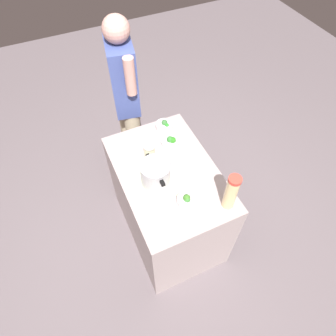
{
  "coord_description": "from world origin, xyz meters",
  "views": [
    {
      "loc": [
        -1.14,
        0.52,
        2.61
      ],
      "look_at": [
        0.0,
        0.0,
        0.95
      ],
      "focal_mm": 31.45,
      "sensor_mm": 36.0,
      "label": 1
    }
  ],
  "objects_px": {
    "mason_jar": "(149,151)",
    "broccoli_bowl_back": "(164,125)",
    "lemonade_pitcher": "(231,192)",
    "person_cook": "(126,102)",
    "cooking_pot": "(155,173)",
    "broccoli_bowl_front": "(187,200)",
    "broccoli_bowl_center": "(170,141)"
  },
  "relations": [
    {
      "from": "mason_jar",
      "to": "broccoli_bowl_back",
      "type": "bearing_deg",
      "value": -44.31
    },
    {
      "from": "broccoli_bowl_front",
      "to": "person_cook",
      "type": "distance_m",
      "value": 1.11
    },
    {
      "from": "cooking_pot",
      "to": "mason_jar",
      "type": "relative_size",
      "value": 2.52
    },
    {
      "from": "mason_jar",
      "to": "broccoli_bowl_back",
      "type": "relative_size",
      "value": 0.83
    },
    {
      "from": "mason_jar",
      "to": "broccoli_bowl_back",
      "type": "xyz_separation_m",
      "value": [
        0.23,
        -0.22,
        -0.03
      ]
    },
    {
      "from": "broccoli_bowl_center",
      "to": "person_cook",
      "type": "relative_size",
      "value": 0.08
    },
    {
      "from": "broccoli_bowl_front",
      "to": "person_cook",
      "type": "height_order",
      "value": "person_cook"
    },
    {
      "from": "lemonade_pitcher",
      "to": "person_cook",
      "type": "distance_m",
      "value": 1.27
    },
    {
      "from": "cooking_pot",
      "to": "broccoli_bowl_back",
      "type": "distance_m",
      "value": 0.54
    },
    {
      "from": "mason_jar",
      "to": "broccoli_bowl_back",
      "type": "height_order",
      "value": "mason_jar"
    },
    {
      "from": "broccoli_bowl_front",
      "to": "person_cook",
      "type": "xyz_separation_m",
      "value": [
        1.11,
        0.03,
        -0.01
      ]
    },
    {
      "from": "broccoli_bowl_front",
      "to": "broccoli_bowl_back",
      "type": "bearing_deg",
      "value": -11.92
    },
    {
      "from": "broccoli_bowl_back",
      "to": "broccoli_bowl_center",
      "type": "bearing_deg",
      "value": 171.16
    },
    {
      "from": "cooking_pot",
      "to": "broccoli_bowl_front",
      "type": "distance_m",
      "value": 0.28
    },
    {
      "from": "lemonade_pitcher",
      "to": "person_cook",
      "type": "bearing_deg",
      "value": 12.28
    },
    {
      "from": "lemonade_pitcher",
      "to": "mason_jar",
      "type": "distance_m",
      "value": 0.68
    },
    {
      "from": "mason_jar",
      "to": "broccoli_bowl_front",
      "type": "relative_size",
      "value": 0.84
    },
    {
      "from": "cooking_pot",
      "to": "broccoli_bowl_back",
      "type": "bearing_deg",
      "value": -30.47
    },
    {
      "from": "broccoli_bowl_back",
      "to": "person_cook",
      "type": "height_order",
      "value": "person_cook"
    },
    {
      "from": "person_cook",
      "to": "broccoli_bowl_back",
      "type": "bearing_deg",
      "value": -156.73
    },
    {
      "from": "lemonade_pitcher",
      "to": "broccoli_bowl_center",
      "type": "relative_size",
      "value": 2.14
    },
    {
      "from": "broccoli_bowl_center",
      "to": "broccoli_bowl_back",
      "type": "height_order",
      "value": "broccoli_bowl_center"
    },
    {
      "from": "lemonade_pitcher",
      "to": "person_cook",
      "type": "height_order",
      "value": "person_cook"
    },
    {
      "from": "lemonade_pitcher",
      "to": "person_cook",
      "type": "xyz_separation_m",
      "value": [
        1.24,
        0.27,
        -0.13
      ]
    },
    {
      "from": "broccoli_bowl_center",
      "to": "broccoli_bowl_back",
      "type": "bearing_deg",
      "value": -8.84
    },
    {
      "from": "lemonade_pitcher",
      "to": "broccoli_bowl_back",
      "type": "bearing_deg",
      "value": 6.37
    },
    {
      "from": "broccoli_bowl_center",
      "to": "broccoli_bowl_back",
      "type": "xyz_separation_m",
      "value": [
        0.18,
        -0.03,
        -0.0
      ]
    },
    {
      "from": "cooking_pot",
      "to": "lemonade_pitcher",
      "type": "relative_size",
      "value": 0.94
    },
    {
      "from": "broccoli_bowl_front",
      "to": "broccoli_bowl_center",
      "type": "bearing_deg",
      "value": -12.95
    },
    {
      "from": "broccoli_bowl_center",
      "to": "broccoli_bowl_back",
      "type": "relative_size",
      "value": 1.04
    },
    {
      "from": "broccoli_bowl_back",
      "to": "person_cook",
      "type": "bearing_deg",
      "value": 23.27
    },
    {
      "from": "broccoli_bowl_front",
      "to": "person_cook",
      "type": "relative_size",
      "value": 0.08
    }
  ]
}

